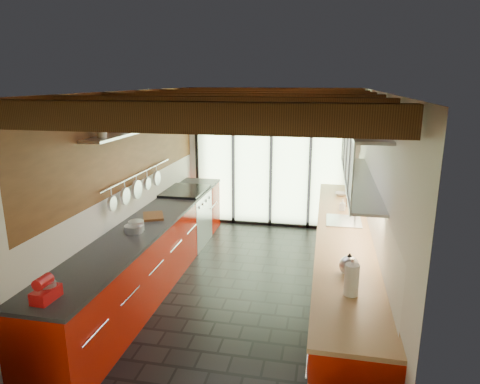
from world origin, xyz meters
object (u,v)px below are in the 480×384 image
Objects in this scene: soap_bottle at (343,205)px; bowl at (341,194)px; stand_mixer at (46,290)px; paper_towel at (352,280)px; kettle at (349,264)px.

soap_bottle is 0.86× the size of bowl.
stand_mixer is 4.04m from soap_bottle.
paper_towel is at bearing 13.20° from stand_mixer.
kettle is at bearing -90.00° from soap_bottle.
kettle is (2.54, 1.03, 0.01)m from stand_mixer.
bowl is at bearing 57.48° from stand_mixer.
kettle reaches higher than bowl.
soap_bottle is at bearing 51.08° from stand_mixer.
paper_towel is at bearing -90.00° from soap_bottle.
paper_towel reaches higher than kettle.
stand_mixer is at bearing -122.52° from bowl.
paper_towel is at bearing -90.00° from kettle.
stand_mixer reaches higher than bowl.
stand_mixer is 0.76× the size of paper_towel.
stand_mixer is 1.37× the size of bowl.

